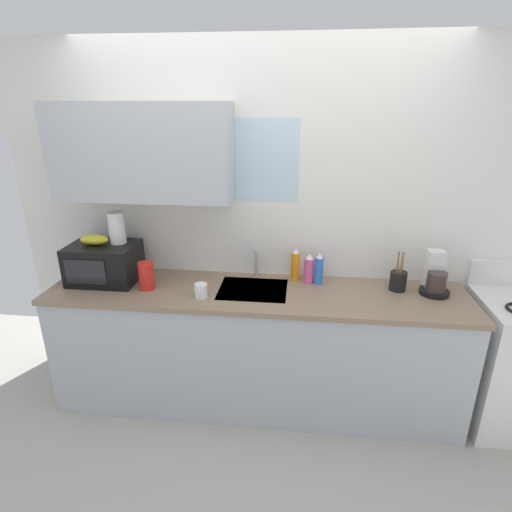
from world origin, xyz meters
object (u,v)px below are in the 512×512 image
Objects in this scene: dish_soap_bottle_orange at (295,265)px; cereal_canister at (146,276)px; microwave at (104,263)px; mug_white at (201,291)px; dish_soap_bottle_pink at (309,269)px; paper_towel_roll at (117,228)px; utensil_crock at (398,280)px; dish_soap_bottle_blue at (319,269)px; coffee_maker at (435,278)px; banana_bunch at (94,240)px.

dish_soap_bottle_orange is 1.28× the size of cereal_canister.
dish_soap_bottle_orange is at bearing 6.83° from microwave.
dish_soap_bottle_pink is at bearing 24.77° from mug_white.
paper_towel_roll is at bearing 147.99° from cereal_canister.
cereal_canister is 1.70m from utensil_crock.
dish_soap_bottle_blue reaches higher than dish_soap_bottle_pink.
dish_soap_bottle_orange is 0.70m from utensil_crock.
coffee_maker reaches higher than dish_soap_bottle_pink.
microwave is 1.44m from dish_soap_bottle_pink.
dish_soap_bottle_orange is at bearing 173.81° from coffee_maker.
paper_towel_roll reaches higher than banana_bunch.
dish_soap_bottle_blue is 1.18m from cereal_canister.
microwave is 1.35m from dish_soap_bottle_orange.
dish_soap_bottle_orange is at bearing 172.71° from utensil_crock.
banana_bunch is 1.50m from dish_soap_bottle_pink.
banana_bunch is 1.06× the size of cereal_canister.
banana_bunch is at bearing -173.48° from dish_soap_bottle_orange.
coffee_maker reaches higher than microwave.
microwave reaches higher than dish_soap_bottle_orange.
utensil_crock is (1.69, 0.17, -0.02)m from cereal_canister.
utensil_crock is (0.69, -0.09, -0.04)m from dish_soap_bottle_orange.
dish_soap_bottle_blue is (0.07, -0.01, 0.01)m from dish_soap_bottle_pink.
banana_bunch is 0.71× the size of coffee_maker.
microwave reaches higher than dish_soap_bottle_pink.
banana_bunch is at bearing -174.93° from dish_soap_bottle_pink.
banana_bunch reaches higher than cereal_canister.
coffee_maker is at bearing -4.70° from dish_soap_bottle_blue.
microwave is 1.91× the size of dish_soap_bottle_orange.
cereal_canister is at bearing 167.19° from mug_white.
banana_bunch is 0.18m from paper_towel_roll.
utensil_crock is at bearing -5.91° from dish_soap_bottle_pink.
coffee_maker is (2.31, 0.06, -0.20)m from banana_bunch.
paper_towel_roll is at bearing -179.41° from utensil_crock.
utensil_crock is (2.08, 0.07, -0.23)m from banana_bunch.
microwave is 2.09× the size of paper_towel_roll.
coffee_maker is at bearing 9.26° from mug_white.
utensil_crock reaches higher than dish_soap_bottle_blue.
coffee_maker is 0.76m from dish_soap_bottle_blue.
cereal_canister is at bearing -174.26° from utensil_crock.
paper_towel_roll is at bearing 18.43° from banana_bunch.
banana_bunch is at bearing -178.08° from utensil_crock.
dish_soap_bottle_pink is (1.43, 0.13, -0.04)m from microwave.
paper_towel_roll is 1.16× the size of cereal_canister.
banana_bunch is 1.41m from dish_soap_bottle_orange.
paper_towel_roll is 0.40m from cereal_canister.
microwave is 2.30× the size of banana_bunch.
cereal_canister is at bearing -32.01° from paper_towel_roll.
coffee_maker is 0.93m from dish_soap_bottle_orange.
cereal_canister is at bearing -168.04° from dish_soap_bottle_pink.
banana_bunch reaches higher than utensil_crock.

